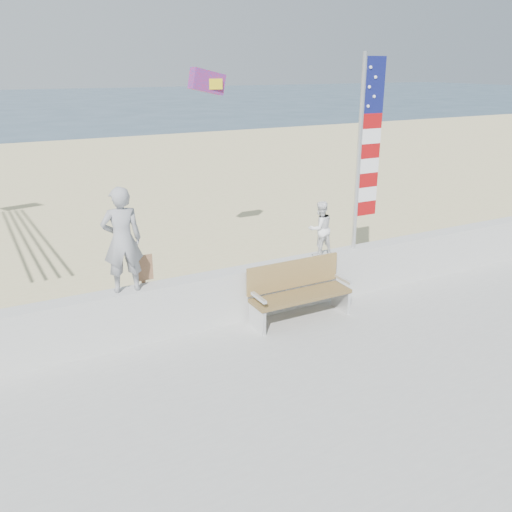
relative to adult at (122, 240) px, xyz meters
The scene contains 9 objects.
ground 3.38m from the adult, 45.69° to the right, with size 220.00×220.00×0.00m, color #2C4458.
sand 7.50m from the adult, 74.41° to the left, with size 90.00×40.00×0.08m, color beige.
seawall 2.33m from the adult, ahead, with size 30.00×0.35×0.90m, color beige.
adult is the anchor object (origin of this frame).
child 3.58m from the adult, ahead, with size 0.49×0.38×1.00m, color white.
bench 3.12m from the adult, ahead, with size 1.80×0.57×1.00m.
flag 4.60m from the adult, ahead, with size 0.50×0.08×3.50m.
parafoil_kite 4.75m from the adult, 48.53° to the left, with size 0.86×0.36×0.58m.
sign 1.02m from the adult, 30.48° to the left, with size 0.32×0.07×1.46m.
Camera 1 is at (-3.77, -5.73, 4.36)m, focal length 38.00 mm.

